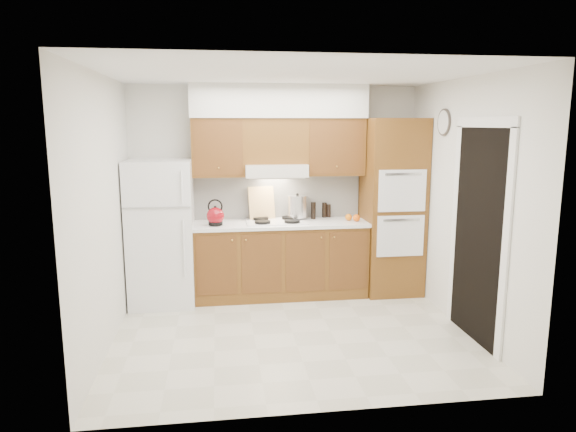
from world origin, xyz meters
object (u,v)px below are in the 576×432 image
object	(u,v)px
fridge	(162,233)
stock_pot	(297,207)
kettle	(215,216)
oven_cabinet	(392,207)

from	to	relation	value
fridge	stock_pot	world-z (taller)	fridge
fridge	stock_pot	xyz separation A→B (m)	(1.66, 0.21, 0.24)
fridge	stock_pot	distance (m)	1.69
kettle	oven_cabinet	bearing A→B (deg)	15.52
fridge	oven_cabinet	xyz separation A→B (m)	(2.85, 0.03, 0.24)
stock_pot	oven_cabinet	bearing A→B (deg)	-8.32
oven_cabinet	stock_pot	world-z (taller)	oven_cabinet
fridge	stock_pot	bearing A→B (deg)	7.12
fridge	kettle	size ratio (longest dim) A/B	8.21
oven_cabinet	kettle	world-z (taller)	oven_cabinet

